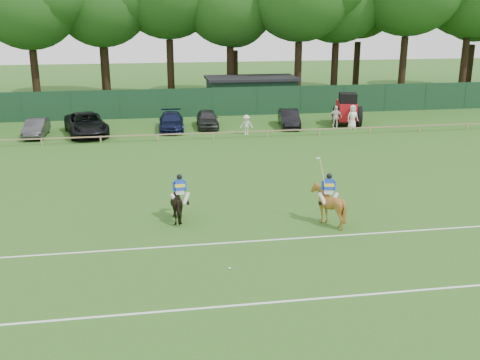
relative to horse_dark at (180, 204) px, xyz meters
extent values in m
plane|color=#1E4C14|center=(2.37, -1.87, -0.78)|extent=(160.00, 160.00, 0.00)
imported|color=black|center=(0.00, 0.00, 0.00)|extent=(1.02, 1.93, 1.57)
imported|color=brown|center=(6.32, -1.51, 0.11)|extent=(1.76, 1.89, 1.79)
imported|color=#323234|center=(-9.45, 19.02, -0.13)|extent=(1.46, 4.00, 1.31)
imported|color=black|center=(-5.85, 19.03, 0.03)|extent=(3.99, 6.33, 1.63)
imported|color=#101533|center=(0.52, 19.78, -0.11)|extent=(2.08, 4.72, 1.35)
imported|color=#2A2A2C|center=(3.40, 20.36, -0.09)|extent=(1.83, 4.17, 1.40)
imported|color=black|center=(9.88, 19.48, -0.10)|extent=(2.00, 4.34, 1.38)
imported|color=silver|center=(6.00, 17.18, -0.04)|extent=(1.05, 0.73, 1.49)
imported|color=silver|center=(13.24, 18.07, 0.14)|extent=(1.09, 0.47, 1.86)
imported|color=white|center=(14.62, 17.96, 0.15)|extent=(0.98, 0.69, 1.88)
cube|color=silver|center=(0.00, 0.00, 0.55)|extent=(0.38, 0.29, 0.18)
cube|color=#183DB0|center=(0.00, 0.00, 0.87)|extent=(0.43, 0.34, 0.51)
cube|color=yellow|center=(0.00, 0.00, 0.85)|extent=(0.46, 0.33, 0.18)
sphere|color=black|center=(0.00, 0.00, 1.24)|extent=(0.25, 0.25, 0.25)
cylinder|color=silver|center=(0.26, -0.03, 0.25)|extent=(0.42, 0.37, 0.59)
cylinder|color=silver|center=(-0.25, -0.07, 0.25)|extent=(0.42, 0.32, 0.59)
cube|color=silver|center=(6.32, -1.51, 0.72)|extent=(0.41, 0.33, 0.18)
cube|color=#183DB0|center=(6.32, -1.51, 1.04)|extent=(0.46, 0.38, 0.51)
cube|color=yellow|center=(6.32, -1.51, 1.02)|extent=(0.48, 0.37, 0.18)
sphere|color=black|center=(6.32, -1.51, 1.41)|extent=(0.25, 0.25, 0.25)
cylinder|color=silver|center=(6.56, -1.61, 0.42)|extent=(0.43, 0.31, 0.59)
cylinder|color=silver|center=(6.05, -1.50, 0.42)|extent=(0.41, 0.40, 0.59)
cylinder|color=tan|center=(6.04, -1.39, 1.59)|extent=(0.16, 0.62, 1.17)
sphere|color=silver|center=(1.44, -5.26, -0.74)|extent=(0.09, 0.09, 0.09)
cube|color=silver|center=(2.37, -7.87, -0.78)|extent=(60.00, 0.10, 0.01)
cube|color=silver|center=(2.37, -2.87, -0.78)|extent=(60.00, 0.10, 0.01)
cube|color=#997F5B|center=(2.37, 16.13, -0.33)|extent=(62.00, 0.08, 0.08)
cube|color=#14351E|center=(2.37, 25.13, 0.47)|extent=(92.00, 0.04, 2.50)
cube|color=#14331E|center=(8.37, 28.13, 0.62)|extent=(8.00, 4.00, 2.80)
cube|color=black|center=(8.37, 28.13, 2.14)|extent=(8.40, 4.40, 0.24)
cube|color=#A80F17|center=(14.69, 19.63, 0.37)|extent=(1.98, 2.89, 1.43)
cube|color=black|center=(14.59, 19.20, 1.36)|extent=(1.60, 1.69, 0.99)
cylinder|color=black|center=(13.61, 19.09, 0.04)|extent=(0.69, 1.68, 1.65)
cylinder|color=black|center=(15.43, 18.67, 0.04)|extent=(0.69, 1.68, 1.65)
cylinder|color=black|center=(14.13, 20.88, -0.35)|extent=(0.52, 0.93, 0.88)
cylinder|color=black|center=(15.74, 20.52, -0.35)|extent=(0.52, 0.93, 0.88)
camera|label=1|loc=(-1.19, -23.60, 8.25)|focal=42.00mm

